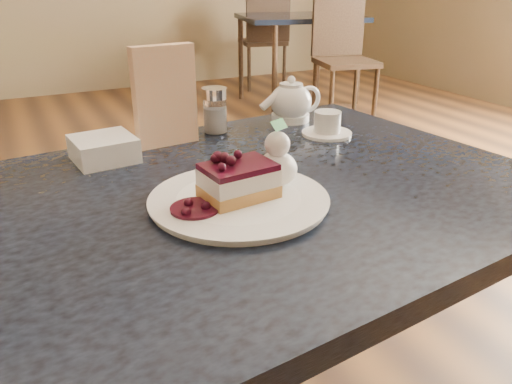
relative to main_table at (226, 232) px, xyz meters
name	(u,v)px	position (x,y,z in m)	size (l,w,h in m)	color
main_table	(226,232)	(0.00, 0.00, 0.00)	(1.38, 1.00, 0.81)	#192031
dessert_plate	(239,200)	(0.01, -0.05, 0.09)	(0.32, 0.32, 0.01)	white
cheesecake_slice	(239,181)	(0.01, -0.05, 0.13)	(0.14, 0.11, 0.07)	#DFA551
whipped_cream	(277,169)	(0.10, -0.03, 0.13)	(0.08, 0.08, 0.07)	white
berry_sauce	(195,209)	(-0.09, -0.07, 0.10)	(0.09, 0.09, 0.01)	black
tea_set	(297,107)	(0.38, 0.35, 0.13)	(0.19, 0.29, 0.11)	white
menu_card	(165,96)	(0.00, 0.34, 0.20)	(0.15, 0.03, 0.24)	beige
sugar_shaker	(215,110)	(0.14, 0.37, 0.15)	(0.07, 0.07, 0.12)	white
napkin_stack	(104,149)	(-0.17, 0.29, 0.11)	(0.13, 0.13, 0.05)	white
bg_table_far_right	(297,93)	(2.30, 3.49, -0.65)	(1.28, 2.01, 1.34)	#192031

